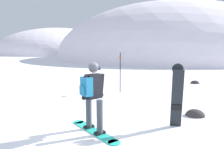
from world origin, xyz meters
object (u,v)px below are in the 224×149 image
Objects in this scene: spare_snowboard at (177,96)px; rock_dark at (195,116)px; snowboarder_main at (93,95)px; rock_mid at (195,83)px; piste_marker_near at (120,69)px.

spare_snowboard is 2.90× the size of rock_dark.
snowboarder_main is at bearing -161.77° from spare_snowboard.
snowboarder_main is 3.60× the size of rock_mid.
rock_dark is 5.78m from rock_mid.
rock_mid is (1.14, 5.67, 0.00)m from rock_dark.
snowboarder_main is 3.01× the size of rock_dark.
rock_mid is at bearing 36.43° from piste_marker_near.
rock_dark is (0.69, 1.01, -0.84)m from spare_snowboard.
rock_mid is at bearing 78.61° from rock_dark.
piste_marker_near is at bearing 132.81° from rock_dark.
piste_marker_near is at bearing 116.93° from spare_snowboard.
snowboarder_main is 1.04× the size of spare_snowboard.
spare_snowboard is 3.46× the size of rock_mid.
spare_snowboard is at bearing -124.09° from rock_dark.
snowboarder_main is 4.55m from piste_marker_near.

